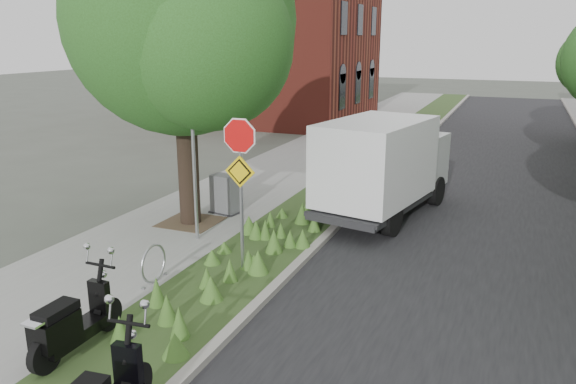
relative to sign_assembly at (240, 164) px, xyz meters
name	(u,v)px	position (x,y,z in m)	size (l,w,h in m)	color
ground	(296,298)	(1.40, -0.58, -2.33)	(120.00, 120.00, 0.00)	#4C5147
sidewalk_near	(289,166)	(-2.85, 9.42, -2.27)	(3.50, 60.00, 0.12)	gray
verge	(360,173)	(-0.10, 9.42, -2.27)	(2.00, 60.00, 0.12)	#344D21
kerb_near	(388,175)	(0.90, 9.42, -2.26)	(0.20, 60.00, 0.13)	#9E9991
road	(495,186)	(4.40, 9.42, -2.32)	(7.00, 60.00, 0.01)	black
street_tree_main	(180,32)	(-2.68, 2.28, 2.48)	(6.21, 5.54, 7.66)	black
bare_post	(194,155)	(-1.80, 1.22, -0.21)	(0.08, 0.08, 4.00)	#A5A8AD
bike_hoop	(154,264)	(-1.30, -1.18, -1.83)	(0.06, 0.78, 0.77)	#A5A8AD
sign_assembly	(240,164)	(0.00, 0.00, 0.00)	(0.94, 0.08, 3.22)	#A5A8AD
brick_building	(283,46)	(-8.10, 21.42, 1.88)	(9.40, 10.40, 8.30)	maroon
scooter_near	(67,330)	(-0.90, -3.86, -1.78)	(0.38, 1.86, 0.89)	black
box_truck	(383,163)	(1.69, 4.96, -0.85)	(2.87, 5.28, 2.26)	#262628
utility_cabinet	(225,195)	(-2.17, 3.27, -1.71)	(0.85, 0.64, 1.04)	#262628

